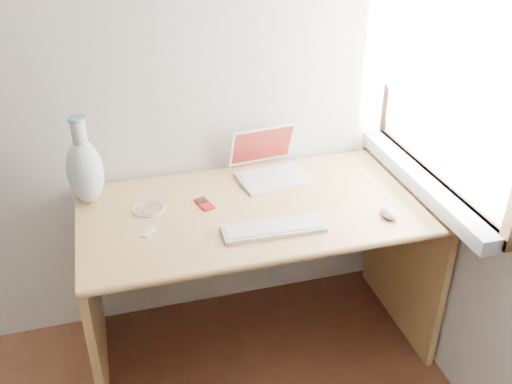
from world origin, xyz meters
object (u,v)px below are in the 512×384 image
object	(u,v)px
desk	(254,238)
laptop	(272,166)
external_keyboard	(274,228)
vase	(85,169)

from	to	relation	value
desk	laptop	size ratio (longest dim) A/B	4.47
external_keyboard	vase	xyz separation A→B (m)	(-0.64, 0.39, 0.14)
desk	laptop	xyz separation A→B (m)	(0.12, 0.14, 0.26)
desk	external_keyboard	size ratio (longest dim) A/B	3.65
desk	vase	xyz separation A→B (m)	(-0.64, 0.12, 0.36)
external_keyboard	desk	bearing A→B (deg)	92.68
vase	external_keyboard	bearing A→B (deg)	-31.37
laptop	desk	bearing A→B (deg)	-136.79
laptop	external_keyboard	world-z (taller)	laptop
external_keyboard	vase	size ratio (longest dim) A/B	1.07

